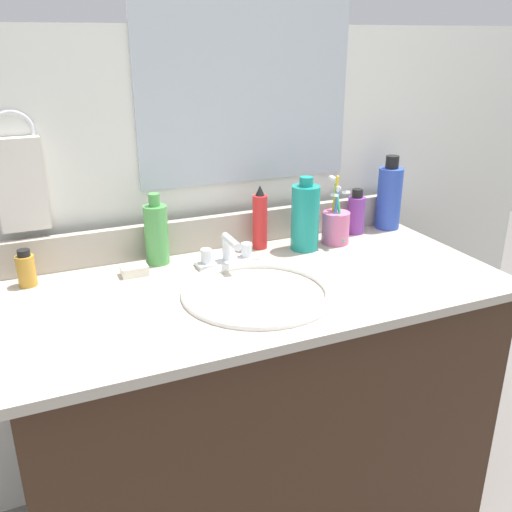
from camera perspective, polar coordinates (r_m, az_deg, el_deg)
The scene contains 17 objects.
vanity_cabinet at distance 1.53m, azimuth 0.28°, elevation -15.64°, with size 1.12×0.52×0.70m, color #382316.
countertop at distance 1.34m, azimuth 0.31°, elevation -3.17°, with size 1.17×0.56×0.02m, color #B2A899.
backsplash at distance 1.56m, azimuth -3.72°, elevation 2.50°, with size 1.17×0.02×0.09m, color #B2A899.
back_wall at distance 1.65m, azimuth -4.36°, elevation -0.85°, with size 2.27×0.04×1.30m, color silver.
mirror_panel at distance 1.55m, azimuth -0.98°, elevation 17.79°, with size 0.60×0.01×0.56m, color #B2BCC6.
towel_ring at distance 1.44m, azimuth -23.35°, elevation 11.42°, with size 0.10×0.10×0.01m, color silver.
hand_towel at distance 1.45m, azimuth -22.64°, elevation 6.66°, with size 0.11×0.04×0.22m, color silver.
sink_basin at distance 1.30m, azimuth 0.24°, elevation -5.06°, with size 0.35×0.35×0.11m.
faucet at distance 1.44m, azimuth -2.89°, elevation 0.18°, with size 0.16×0.10×0.08m.
bottle_spray_red at distance 1.53m, azimuth 0.39°, elevation 3.66°, with size 0.04×0.04×0.18m.
bottle_cream_purple at distance 1.69m, azimuth 10.06°, elevation 4.24°, with size 0.05×0.05×0.13m.
bottle_oil_amber at distance 1.41m, azimuth -22.16°, elevation -1.25°, with size 0.04×0.04×0.09m.
bottle_toner_green at distance 1.45m, azimuth -10.02°, elevation 2.27°, with size 0.06×0.06×0.18m.
bottle_mouthwash_teal at distance 1.53m, azimuth 4.98°, elevation 3.96°, with size 0.08×0.08×0.20m.
bottle_shampoo_blue at distance 1.74m, azimuth 13.28°, elevation 5.86°, with size 0.07×0.07×0.22m.
cup_pink at distance 1.60m, azimuth 8.04°, elevation 3.02°, with size 0.08×0.09×0.19m.
soap_bar at distance 1.41m, azimuth -12.17°, elevation -1.41°, with size 0.06×0.04×0.02m, color white.
Camera 1 is at (-0.50, -1.12, 1.27)m, focal length 39.67 mm.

